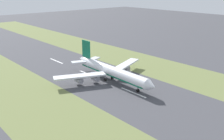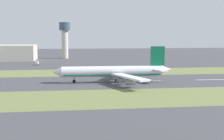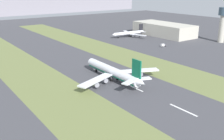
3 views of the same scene
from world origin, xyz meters
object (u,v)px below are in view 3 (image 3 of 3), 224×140
(control_tower, at_px, (223,21))
(airplane_parked_apron, at_px, (130,33))
(service_truck, at_px, (163,45))
(airplane_main_jet, at_px, (114,72))
(terminal_building, at_px, (163,29))

(control_tower, bearing_deg, airplane_parked_apron, 125.40)
(airplane_parked_apron, xyz_separation_m, service_truck, (-8.08, -66.35, -2.84))
(control_tower, bearing_deg, airplane_main_jet, -169.87)
(airplane_main_jet, distance_m, service_truck, 119.31)
(control_tower, bearing_deg, terminal_building, 105.40)
(airplane_parked_apron, bearing_deg, service_truck, -96.95)
(airplane_parked_apron, bearing_deg, airplane_main_jet, -133.39)
(terminal_building, xyz_separation_m, service_truck, (-51.66, -48.91, -6.16))
(terminal_building, height_order, airplane_parked_apron, terminal_building)
(airplane_parked_apron, bearing_deg, control_tower, -54.60)
(control_tower, height_order, airplane_parked_apron, control_tower)
(airplane_main_jet, bearing_deg, airplane_parked_apron, 46.61)
(control_tower, bearing_deg, service_truck, 162.35)
(airplane_main_jet, bearing_deg, service_truck, 27.16)
(terminal_building, bearing_deg, airplane_parked_apron, 158.18)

